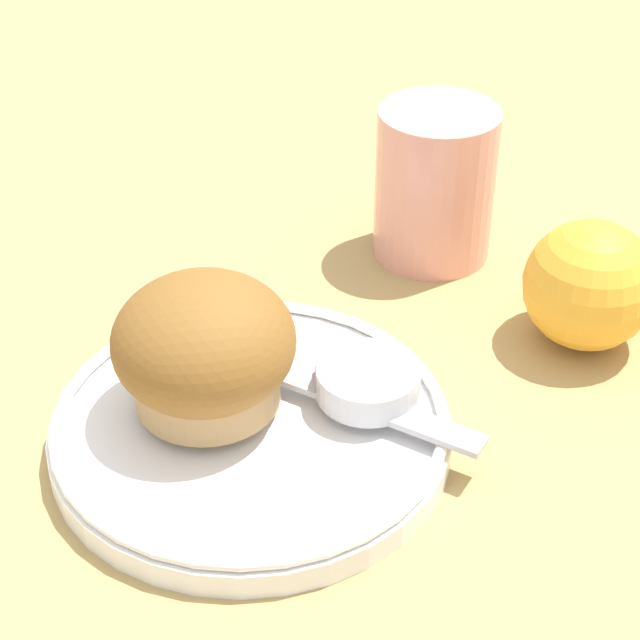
{
  "coord_description": "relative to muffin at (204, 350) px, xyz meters",
  "views": [
    {
      "loc": [
        0.29,
        -0.27,
        0.37
      ],
      "look_at": [
        -0.02,
        0.03,
        0.06
      ],
      "focal_mm": 60.0,
      "sensor_mm": 36.0,
      "label": 1
    }
  ],
  "objects": [
    {
      "name": "juice_glass",
      "position": [
        -0.03,
        0.21,
        -0.0
      ],
      "size": [
        0.07,
        0.07,
        0.1
      ],
      "color": "#E5998C",
      "rests_on": "ground_plane"
    },
    {
      "name": "cream_ramekin",
      "position": [
        0.05,
        0.06,
        -0.02
      ],
      "size": [
        0.05,
        0.05,
        0.02
      ],
      "color": "silver",
      "rests_on": "plate"
    },
    {
      "name": "butter_knife",
      "position": [
        0.04,
        0.04,
        -0.03
      ],
      "size": [
        0.18,
        0.06,
        0.0
      ],
      "rotation": [
        0.0,
        0.0,
        0.25
      ],
      "color": "#B7B7BC",
      "rests_on": "plate"
    },
    {
      "name": "berry_pair",
      "position": [
        0.04,
        0.05,
        -0.02
      ],
      "size": [
        0.03,
        0.01,
        0.01
      ],
      "color": "maroon",
      "rests_on": "plate"
    },
    {
      "name": "muffin",
      "position": [
        0.0,
        0.0,
        0.0
      ],
      "size": [
        0.09,
        0.09,
        0.07
      ],
      "color": "tan",
      "rests_on": "plate"
    },
    {
      "name": "ground_plane",
      "position": [
        0.04,
        0.02,
        -0.05
      ],
      "size": [
        3.0,
        3.0,
        0.0
      ],
      "primitive_type": "plane",
      "color": "tan"
    },
    {
      "name": "plate",
      "position": [
        0.02,
        0.01,
        -0.04
      ],
      "size": [
        0.2,
        0.2,
        0.02
      ],
      "color": "white",
      "rests_on": "ground_plane"
    },
    {
      "name": "orange_fruit",
      "position": [
        0.09,
        0.2,
        -0.01
      ],
      "size": [
        0.07,
        0.07,
        0.07
      ],
      "color": "#F4A82D",
      "rests_on": "ground_plane"
    }
  ]
}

